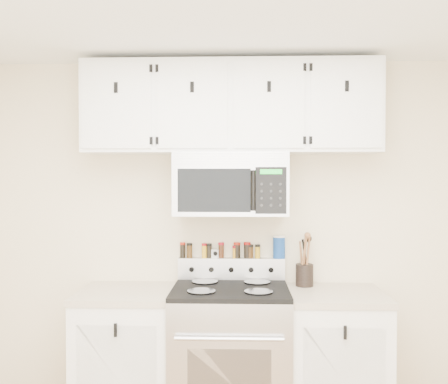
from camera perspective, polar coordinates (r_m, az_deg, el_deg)
name	(u,v)px	position (r m, az deg, el deg)	size (l,w,h in m)	color
back_wall	(231,236)	(3.61, 0.85, -5.10)	(3.50, 0.01, 2.50)	beige
range	(230,357)	(3.47, 0.74, -18.33)	(0.76, 0.65, 1.10)	#B7B7BA
base_cabinet_left	(128,358)	(3.58, -10.95, -18.16)	(0.64, 0.62, 0.92)	white
base_cabinet_right	(335,361)	(3.55, 12.56, -18.32)	(0.64, 0.62, 0.92)	white
microwave	(231,184)	(3.39, 0.80, 0.92)	(0.76, 0.44, 0.42)	#9E9EA3
upper_cabinets	(231,108)	(3.45, 0.81, 9.58)	(2.00, 0.35, 0.62)	white
utensil_crock	(304,273)	(3.55, 9.18, -9.15)	(0.12, 0.12, 0.36)	black
kitchen_timer	(216,254)	(3.59, -0.96, -7.06)	(0.05, 0.04, 0.06)	silver
salt_canister	(279,247)	(3.59, 6.31, -6.26)	(0.09, 0.09, 0.16)	navy
spice_jar_0	(183,250)	(3.61, -4.76, -6.61)	(0.04, 0.04, 0.11)	black
spice_jar_1	(190,250)	(3.60, -3.96, -6.67)	(0.04, 0.04, 0.10)	#452C10
spice_jar_2	(204,251)	(3.59, -2.25, -6.70)	(0.04, 0.04, 0.10)	gold
spice_jar_3	(209,251)	(3.59, -1.74, -6.71)	(0.04, 0.04, 0.10)	black
spice_jar_4	(221,250)	(3.59, -0.33, -6.65)	(0.04, 0.04, 0.11)	#401F0F
spice_jar_5	(235,252)	(3.58, 1.30, -6.84)	(0.04, 0.04, 0.09)	orange
spice_jar_6	(237,250)	(3.58, 1.49, -6.66)	(0.05, 0.05, 0.11)	black
spice_jar_7	(247,250)	(3.58, 2.67, -6.64)	(0.05, 0.05, 0.11)	black
spice_jar_8	(250,251)	(3.58, 2.99, -6.78)	(0.05, 0.05, 0.10)	#3D250E
spice_jar_9	(258,251)	(3.59, 3.86, -6.77)	(0.04, 0.04, 0.10)	#C19216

